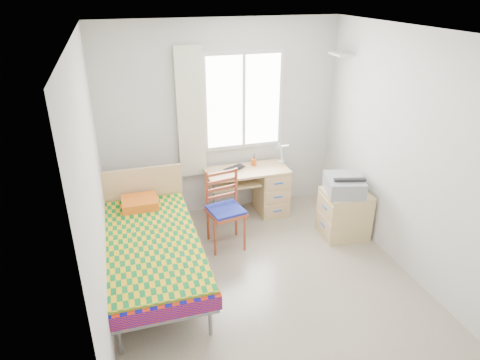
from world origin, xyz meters
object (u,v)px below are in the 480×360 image
(desk, at_px, (267,188))
(bed, at_px, (151,242))
(printer, at_px, (344,185))
(cabinet, at_px, (344,214))
(chair, at_px, (225,205))

(desk, bearing_deg, bed, -148.84)
(printer, bearing_deg, desk, 145.00)
(bed, relative_size, cabinet, 3.51)
(chair, xyz_separation_m, printer, (1.46, -0.24, 0.18))
(bed, distance_m, printer, 2.42)
(bed, xyz_separation_m, cabinet, (2.44, 0.19, -0.14))
(desk, bearing_deg, chair, -141.90)
(desk, height_order, cabinet, desk)
(cabinet, bearing_deg, desk, 135.35)
(desk, distance_m, cabinet, 1.13)
(bed, distance_m, chair, 1.04)
(bed, height_order, desk, bed)
(chair, bearing_deg, printer, -19.95)
(cabinet, bearing_deg, bed, -171.68)
(chair, relative_size, printer, 1.61)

